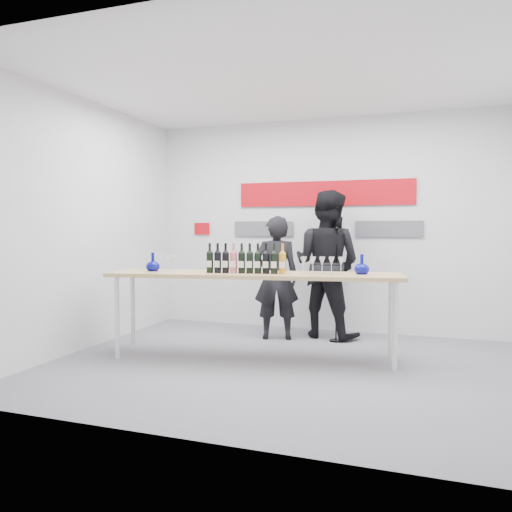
# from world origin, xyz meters

# --- Properties ---
(ground) EXTENTS (5.00, 5.00, 0.00)m
(ground) POSITION_xyz_m (0.00, 0.00, 0.00)
(ground) COLOR slate
(ground) RESTS_ON ground
(back_wall) EXTENTS (5.00, 0.04, 3.00)m
(back_wall) POSITION_xyz_m (0.00, 2.00, 1.50)
(back_wall) COLOR silver
(back_wall) RESTS_ON ground
(signage) EXTENTS (3.38, 0.02, 0.79)m
(signage) POSITION_xyz_m (-0.06, 1.97, 1.81)
(signage) COLOR #BD0811
(signage) RESTS_ON back_wall
(tasting_table) EXTENTS (3.29, 1.18, 0.97)m
(tasting_table) POSITION_xyz_m (-0.41, 0.14, 0.90)
(tasting_table) COLOR #DBB375
(tasting_table) RESTS_ON ground
(wine_bottles) EXTENTS (0.89, 0.22, 0.33)m
(wine_bottles) POSITION_xyz_m (-0.47, 0.07, 1.13)
(wine_bottles) COLOR black
(wine_bottles) RESTS_ON tasting_table
(decanter_left) EXTENTS (0.16, 0.16, 0.21)m
(decanter_left) POSITION_xyz_m (-1.58, -0.02, 1.08)
(decanter_left) COLOR #060A7A
(decanter_left) RESTS_ON tasting_table
(decanter_right) EXTENTS (0.16, 0.16, 0.21)m
(decanter_right) POSITION_xyz_m (0.74, 0.38, 1.08)
(decanter_right) COLOR #060A7A
(decanter_right) RESTS_ON tasting_table
(glasses_left) EXTENTS (0.19, 0.24, 0.18)m
(glasses_left) POSITION_xyz_m (-1.38, -0.03, 1.06)
(glasses_left) COLOR silver
(glasses_left) RESTS_ON tasting_table
(glasses_right) EXTENTS (0.49, 0.29, 0.18)m
(glasses_right) POSITION_xyz_m (0.33, 0.26, 1.06)
(glasses_right) COLOR silver
(glasses_right) RESTS_ON tasting_table
(presenter_left) EXTENTS (0.68, 0.55, 1.62)m
(presenter_left) POSITION_xyz_m (-0.47, 1.21, 0.81)
(presenter_left) COLOR black
(presenter_left) RESTS_ON ground
(presenter_right) EXTENTS (1.11, 0.96, 1.96)m
(presenter_right) POSITION_xyz_m (0.13, 1.56, 0.98)
(presenter_right) COLOR black
(presenter_right) RESTS_ON ground
(mic_stand) EXTENTS (0.17, 0.17, 1.48)m
(mic_stand) POSITION_xyz_m (0.31, 1.32, 0.45)
(mic_stand) COLOR black
(mic_stand) RESTS_ON ground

